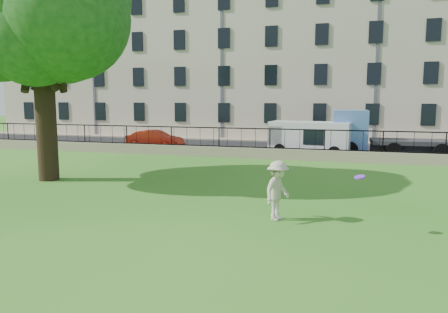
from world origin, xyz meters
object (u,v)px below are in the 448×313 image
(red_sedan, at_px, (155,140))
(blue_truck, at_px, (388,133))
(tree, at_px, (38,8))
(man, at_px, (278,190))
(frisbee, at_px, (360,177))
(white_van, at_px, (310,138))

(red_sedan, height_order, blue_truck, blue_truck)
(tree, distance_m, man, 12.55)
(tree, xyz_separation_m, man, (10.40, -3.37, -6.16))
(man, height_order, blue_truck, blue_truck)
(frisbee, xyz_separation_m, blue_truck, (1.84, 16.20, -0.12))
(frisbee, distance_m, red_sedan, 19.95)
(man, bearing_deg, white_van, 22.45)
(frisbee, bearing_deg, tree, 162.37)
(man, bearing_deg, blue_truck, 6.10)
(tree, height_order, frisbee, tree)
(tree, distance_m, white_van, 16.13)
(blue_truck, bearing_deg, white_van, -170.22)
(man, height_order, frisbee, man)
(red_sedan, xyz_separation_m, white_van, (10.23, 0.00, 0.36))
(blue_truck, bearing_deg, tree, -142.49)
(red_sedan, relative_size, blue_truck, 0.60)
(man, distance_m, blue_truck, 16.10)
(white_van, bearing_deg, blue_truck, 19.67)
(tree, bearing_deg, white_van, 48.49)
(tree, xyz_separation_m, frisbee, (12.57, -4.00, -5.55))
(red_sedan, bearing_deg, white_van, -87.32)
(tree, height_order, white_van, tree)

